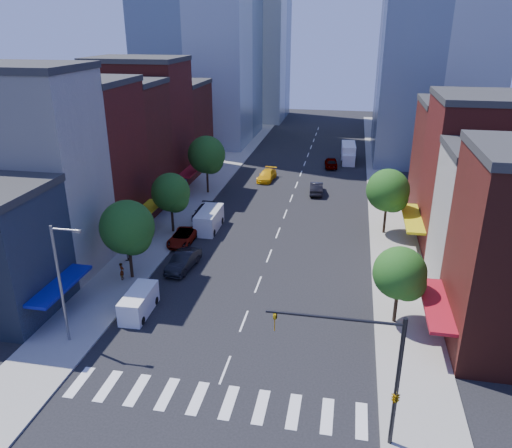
{
  "coord_description": "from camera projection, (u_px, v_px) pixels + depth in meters",
  "views": [
    {
      "loc": [
        7.21,
        -26.53,
        21.65
      ],
      "look_at": [
        -0.57,
        13.97,
        5.0
      ],
      "focal_mm": 35.0,
      "sensor_mm": 36.0,
      "label": 1
    }
  ],
  "objects": [
    {
      "name": "pedestrian_far",
      "position": [
        127.0,
        251.0,
        48.36
      ],
      "size": [
        0.98,
        1.11,
        1.92
      ],
      "primitive_type": "imported",
      "rotation": [
        0.0,
        0.0,
        -1.88
      ],
      "color": "#999999",
      "rests_on": "sidewalk_left"
    },
    {
      "name": "traffic_car_far",
      "position": [
        331.0,
        162.0,
        80.27
      ],
      "size": [
        2.35,
        5.0,
        1.65
      ],
      "primitive_type": "imported",
      "rotation": [
        0.0,
        0.0,
        3.23
      ],
      "color": "#999999",
      "rests_on": "ground"
    },
    {
      "name": "crosswalk",
      "position": [
        213.0,
        400.0,
        30.79
      ],
      "size": [
        19.0,
        3.0,
        0.01
      ],
      "primitive_type": "cube",
      "color": "silver",
      "rests_on": "ground"
    },
    {
      "name": "pedestrian_near",
      "position": [
        122.0,
        271.0,
        44.79
      ],
      "size": [
        0.49,
        0.65,
        1.6
      ],
      "primitive_type": "imported",
      "rotation": [
        0.0,
        0.0,
        1.77
      ],
      "color": "#999999",
      "rests_on": "sidewalk_left"
    },
    {
      "name": "bldg_left_4",
      "position": [
        142.0,
        127.0,
        68.16
      ],
      "size": [
        12.0,
        9.0,
        17.0
      ],
      "primitive_type": "cube",
      "color": "#5D1A16",
      "rests_on": "ground"
    },
    {
      "name": "bldg_left_2",
      "position": [
        79.0,
        162.0,
        52.87
      ],
      "size": [
        12.0,
        9.0,
        16.0
      ],
      "primitive_type": "cube",
      "color": "#5D1A16",
      "rests_on": "ground"
    },
    {
      "name": "parked_car_rear",
      "position": [
        203.0,
        212.0,
        59.66
      ],
      "size": [
        1.89,
        4.61,
        1.34
      ],
      "primitive_type": "imported",
      "rotation": [
        0.0,
        0.0,
        -0.0
      ],
      "color": "black",
      "rests_on": "ground"
    },
    {
      "name": "taxi",
      "position": [
        267.0,
        175.0,
        73.65
      ],
      "size": [
        2.61,
        5.36,
        1.5
      ],
      "primitive_type": "imported",
      "rotation": [
        0.0,
        0.0,
        -0.1
      ],
      "color": "#F6B60C",
      "rests_on": "ground"
    },
    {
      "name": "tree_left_mid",
      "position": [
        172.0,
        194.0,
        53.78
      ],
      "size": [
        4.2,
        4.2,
        6.65
      ],
      "color": "black",
      "rests_on": "sidewalk_left"
    },
    {
      "name": "traffic_signal",
      "position": [
        386.0,
        382.0,
        26.13
      ],
      "size": [
        7.24,
        2.24,
        8.0
      ],
      "color": "black",
      "rests_on": "sidewalk_right"
    },
    {
      "name": "traffic_car_oncoming",
      "position": [
        316.0,
        188.0,
        67.85
      ],
      "size": [
        2.01,
        4.99,
        1.61
      ],
      "primitive_type": "imported",
      "rotation": [
        0.0,
        0.0,
        3.2
      ],
      "color": "black",
      "rests_on": "ground"
    },
    {
      "name": "bldg_left_5",
      "position": [
        167.0,
        128.0,
        77.56
      ],
      "size": [
        12.0,
        10.0,
        13.0
      ],
      "primitive_type": "cube",
      "color": "#4B1A12",
      "rests_on": "ground"
    },
    {
      "name": "parked_car_front",
      "position": [
        131.0,
        300.0,
        40.77
      ],
      "size": [
        1.97,
        3.97,
        1.3
      ],
      "primitive_type": "imported",
      "rotation": [
        0.0,
        0.0,
        0.12
      ],
      "color": "silver",
      "rests_on": "ground"
    },
    {
      "name": "ground",
      "position": [
        225.0,
        370.0,
        33.53
      ],
      "size": [
        220.0,
        220.0,
        0.0
      ],
      "primitive_type": "plane",
      "color": "black",
      "rests_on": "ground"
    },
    {
      "name": "tree_right_far",
      "position": [
        389.0,
        192.0,
        53.28
      ],
      "size": [
        4.6,
        4.6,
        7.2
      ],
      "color": "black",
      "rests_on": "sidewalk_right"
    },
    {
      "name": "tree_right_near",
      "position": [
        402.0,
        275.0,
        37.14
      ],
      "size": [
        4.0,
        4.0,
        6.2
      ],
      "color": "black",
      "rests_on": "sidewalk_right"
    },
    {
      "name": "bldg_right_3",
      "position": [
        469.0,
        162.0,
        58.39
      ],
      "size": [
        12.0,
        10.0,
        13.0
      ],
      "primitive_type": "cube",
      "color": "#4B1A12",
      "rests_on": "ground"
    },
    {
      "name": "bldg_left_3",
      "position": [
        115.0,
        148.0,
        60.8
      ],
      "size": [
        12.0,
        8.0,
        15.0
      ],
      "primitive_type": "cube",
      "color": "#4B1A12",
      "rests_on": "ground"
    },
    {
      "name": "bldg_right_2",
      "position": [
        491.0,
        178.0,
        48.9
      ],
      "size": [
        12.0,
        10.0,
        15.0
      ],
      "primitive_type": "cube",
      "color": "#5D1A16",
      "rests_on": "ground"
    },
    {
      "name": "cargo_van_near",
      "position": [
        138.0,
        303.0,
        39.64
      ],
      "size": [
        1.95,
        4.54,
        1.91
      ],
      "rotation": [
        0.0,
        0.0,
        0.03
      ],
      "color": "white",
      "rests_on": "ground"
    },
    {
      "name": "tree_left_far",
      "position": [
        208.0,
        156.0,
        66.27
      ],
      "size": [
        5.0,
        5.0,
        7.75
      ],
      "color": "black",
      "rests_on": "sidewalk_left"
    },
    {
      "name": "cargo_van_far",
      "position": [
        209.0,
        220.0,
        55.82
      ],
      "size": [
        2.25,
        5.4,
        2.29
      ],
      "rotation": [
        0.0,
        0.0,
        0.01
      ],
      "color": "silver",
      "rests_on": "ground"
    },
    {
      "name": "sidewalk_right",
      "position": [
        386.0,
        194.0,
        67.74
      ],
      "size": [
        5.0,
        120.0,
        0.15
      ],
      "primitive_type": "cube",
      "color": "gray",
      "rests_on": "ground"
    },
    {
      "name": "bldg_left_1",
      "position": [
        29.0,
        175.0,
        44.75
      ],
      "size": [
        12.0,
        8.0,
        18.0
      ],
      "primitive_type": "cube",
      "color": "silver",
      "rests_on": "ground"
    },
    {
      "name": "streetlight",
      "position": [
        62.0,
        278.0,
        34.52
      ],
      "size": [
        2.25,
        0.25,
        9.0
      ],
      "color": "slate",
      "rests_on": "sidewalk_left"
    },
    {
      "name": "parked_car_second",
      "position": [
        183.0,
        261.0,
        46.98
      ],
      "size": [
        2.29,
        5.16,
        1.64
      ],
      "primitive_type": "imported",
      "rotation": [
        0.0,
        0.0,
        -0.11
      ],
      "color": "black",
      "rests_on": "ground"
    },
    {
      "name": "tree_left_near",
      "position": [
        129.0,
        230.0,
        43.63
      ],
      "size": [
        4.8,
        4.8,
        7.3
      ],
      "color": "black",
      "rests_on": "sidewalk_left"
    },
    {
      "name": "sidewalk_left",
      "position": [
        209.0,
        184.0,
        72.11
      ],
      "size": [
        5.0,
        120.0,
        0.15
      ],
      "primitive_type": "cube",
      "color": "gray",
      "rests_on": "ground"
    },
    {
      "name": "parked_car_third",
      "position": [
        182.0,
        237.0,
        52.53
      ],
      "size": [
        2.37,
        5.0,
        1.38
      ],
      "primitive_type": "imported",
      "rotation": [
        0.0,
        0.0,
        0.02
      ],
      "color": "#999999",
      "rests_on": "ground"
    },
    {
      "name": "box_truck",
      "position": [
        348.0,
        154.0,
        83.32
      ],
      "size": [
        2.54,
        7.39,
        2.94
      ],
      "rotation": [
        0.0,
        0.0,
        0.05
      ],
      "color": "silver",
      "rests_on": "ground"
    }
  ]
}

